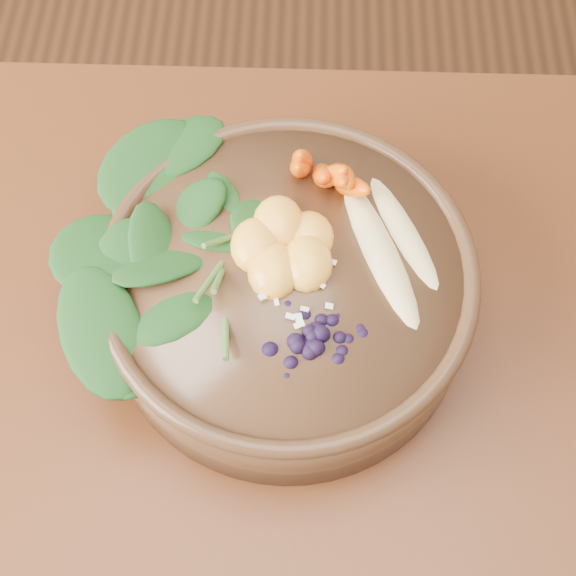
# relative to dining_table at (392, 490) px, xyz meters

# --- Properties ---
(dining_table) EXTENTS (1.60, 0.90, 0.75)m
(dining_table) POSITION_rel_dining_table_xyz_m (0.00, 0.00, 0.00)
(dining_table) COLOR #331C0C
(dining_table) RESTS_ON ground
(stoneware_bowl) EXTENTS (0.41, 0.41, 0.09)m
(stoneware_bowl) POSITION_rel_dining_table_xyz_m (-0.11, 0.14, 0.14)
(stoneware_bowl) COLOR #4B301C
(stoneware_bowl) RESTS_ON dining_table
(kale_heap) EXTENTS (0.26, 0.24, 0.05)m
(kale_heap) POSITION_rel_dining_table_xyz_m (-0.17, 0.19, 0.21)
(kale_heap) COLOR #1A4618
(kale_heap) RESTS_ON stoneware_bowl
(carrot_cluster) EXTENTS (0.08, 0.08, 0.09)m
(carrot_cluster) POSITION_rel_dining_table_xyz_m (-0.07, 0.24, 0.23)
(carrot_cluster) COLOR #F15B00
(carrot_cluster) RESTS_ON stoneware_bowl
(banana_halves) EXTENTS (0.12, 0.19, 0.03)m
(banana_halves) POSITION_rel_dining_table_xyz_m (-0.02, 0.17, 0.20)
(banana_halves) COLOR #E0CC84
(banana_halves) RESTS_ON stoneware_bowl
(mandarin_cluster) EXTENTS (0.12, 0.13, 0.04)m
(mandarin_cluster) POSITION_rel_dining_table_xyz_m (-0.11, 0.16, 0.20)
(mandarin_cluster) COLOR #F7A72F
(mandarin_cluster) RESTS_ON stoneware_bowl
(blueberry_pile) EXTENTS (0.18, 0.15, 0.05)m
(blueberry_pile) POSITION_rel_dining_table_xyz_m (-0.08, 0.08, 0.20)
(blueberry_pile) COLOR black
(blueberry_pile) RESTS_ON stoneware_bowl
(coconut_flakes) EXTENTS (0.12, 0.10, 0.01)m
(coconut_flakes) POSITION_rel_dining_table_xyz_m (-0.10, 0.12, 0.19)
(coconut_flakes) COLOR white
(coconut_flakes) RESTS_ON stoneware_bowl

